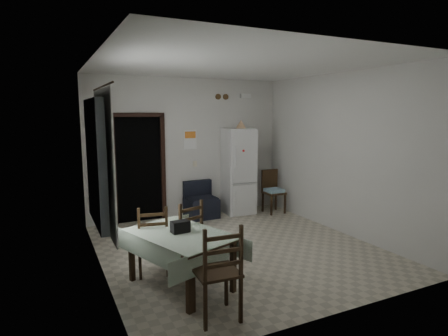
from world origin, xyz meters
TOP-DOWN VIEW (x-y plane):
  - ground at (0.00, 0.00)m, footprint 4.50×4.50m
  - ceiling at (0.00, 0.00)m, footprint 4.20×4.50m
  - wall_back at (0.00, 2.25)m, footprint 4.20×0.02m
  - wall_front at (0.00, -2.25)m, footprint 4.20×0.02m
  - wall_left at (-2.10, 0.00)m, footprint 0.02×4.50m
  - wall_right at (2.10, 0.00)m, footprint 0.02×4.50m
  - doorway at (-1.05, 2.45)m, footprint 1.06×0.52m
  - window_recess at (-2.15, -0.20)m, footprint 0.10×1.20m
  - curtain at (-2.04, -0.20)m, footprint 0.02×1.45m
  - curtain_rod at (-2.03, -0.20)m, footprint 0.02×1.60m
  - calendar at (0.05, 2.24)m, footprint 0.28×0.02m
  - calendar_image at (0.05, 2.23)m, footprint 0.24×0.01m
  - light_switch at (0.15, 2.24)m, footprint 0.08×0.02m
  - vent_left at (0.70, 2.23)m, footprint 0.12×0.03m
  - vent_right at (0.88, 2.23)m, footprint 0.12×0.03m
  - emergency_light at (1.35, 2.21)m, footprint 0.25×0.07m
  - fridge at (1.03, 1.93)m, footprint 0.65×0.65m
  - tan_cone at (1.06, 1.87)m, footprint 0.22×0.22m
  - navy_seat at (0.17, 1.93)m, footprint 0.64×0.62m
  - corner_chair at (1.74, 1.59)m, footprint 0.41×0.41m
  - dining_table at (-1.27, -0.88)m, footprint 1.28×1.56m
  - black_bag at (-1.26, -0.85)m, footprint 0.24×0.15m
  - dining_chair_far_left at (-1.48, -0.33)m, footprint 0.49×0.49m
  - dining_chair_far_right at (-1.07, -0.40)m, footprint 0.54×0.54m
  - dining_chair_near_head at (-1.17, -1.74)m, footprint 0.48×0.48m

SIDE VIEW (x-z plane):
  - ground at x=0.00m, z-range 0.00..0.00m
  - dining_table at x=-1.27m, z-range 0.00..0.70m
  - navy_seat at x=0.17m, z-range 0.00..0.75m
  - corner_chair at x=1.74m, z-range 0.00..0.94m
  - dining_chair_far_left at x=-1.48m, z-range 0.00..0.97m
  - dining_chair_far_right at x=-1.07m, z-range 0.00..1.00m
  - dining_chair_near_head at x=-1.17m, z-range 0.00..1.06m
  - black_bag at x=-1.26m, z-range 0.70..0.84m
  - fridge at x=1.03m, z-range 0.00..1.85m
  - doorway at x=-1.05m, z-range -0.05..2.17m
  - light_switch at x=0.15m, z-range 1.04..1.16m
  - wall_back at x=0.00m, z-range 0.00..2.90m
  - wall_front at x=0.00m, z-range 0.00..2.90m
  - wall_left at x=-2.10m, z-range 0.00..2.90m
  - wall_right at x=2.10m, z-range 0.00..2.90m
  - window_recess at x=-2.15m, z-range 0.75..2.35m
  - curtain at x=-2.04m, z-range 0.62..2.48m
  - calendar at x=0.05m, z-range 1.42..1.82m
  - calendar_image at x=0.05m, z-range 1.65..1.79m
  - tan_cone at x=1.06m, z-range 1.85..2.03m
  - curtain_rod at x=-2.03m, z-range 2.49..2.51m
  - vent_left at x=0.70m, z-range 2.46..2.58m
  - vent_right at x=0.88m, z-range 2.46..2.58m
  - emergency_light at x=1.35m, z-range 2.50..2.59m
  - ceiling at x=0.00m, z-range 2.89..2.91m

